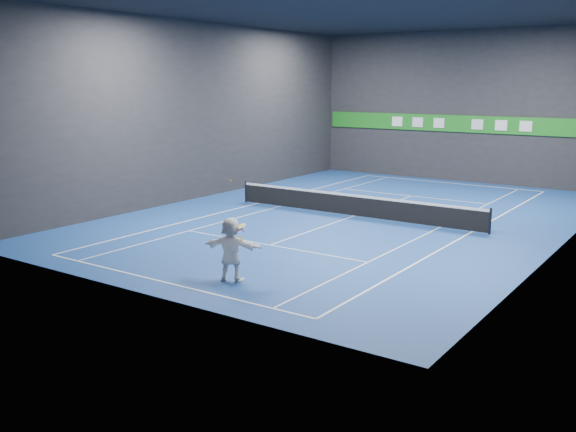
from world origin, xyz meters
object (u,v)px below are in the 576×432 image
Objects in this scene: tennis_racket at (240,229)px; tennis_net at (353,205)px; player at (231,249)px; tennis_ball at (230,181)px.

tennis_net is at bearing 100.45° from tennis_racket.
player reaches higher than tennis_net.
player is at bearing -81.35° from tennis_net.
player is 10.73m from tennis_net.
tennis_ball is (-0.08, 0.11, 2.08)m from player.
player is 2.09m from tennis_ball.
tennis_ball reaches higher than tennis_racket.
tennis_racket is (1.95, -10.55, 1.13)m from tennis_net.
tennis_ball reaches higher than tennis_net.
tennis_racket is at bearing -79.55° from tennis_net.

